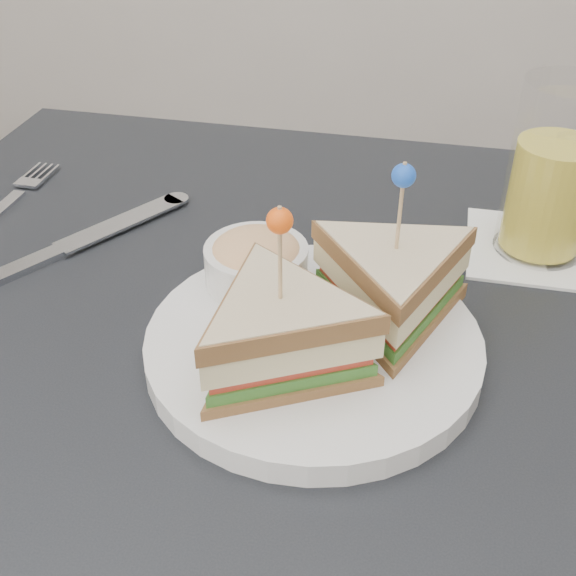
% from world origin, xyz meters
% --- Properties ---
extents(table, '(0.80, 0.80, 0.75)m').
position_xyz_m(table, '(0.00, 0.00, 0.67)').
color(table, black).
rests_on(table, ground).
extents(plate_meal, '(0.28, 0.26, 0.15)m').
position_xyz_m(plate_meal, '(0.04, 0.00, 0.79)').
color(plate_meal, white).
rests_on(plate_meal, table).
extents(cutlery_fork, '(0.03, 0.18, 0.01)m').
position_xyz_m(cutlery_fork, '(-0.31, 0.16, 0.75)').
color(cutlery_fork, silver).
rests_on(cutlery_fork, table).
extents(cutlery_knife, '(0.15, 0.22, 0.01)m').
position_xyz_m(cutlery_knife, '(-0.21, 0.09, 0.75)').
color(cutlery_knife, '#B4B9C0').
rests_on(cutlery_knife, table).
extents(drink_set, '(0.12, 0.12, 0.16)m').
position_xyz_m(drink_set, '(0.20, 0.18, 0.82)').
color(drink_set, white).
rests_on(drink_set, table).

